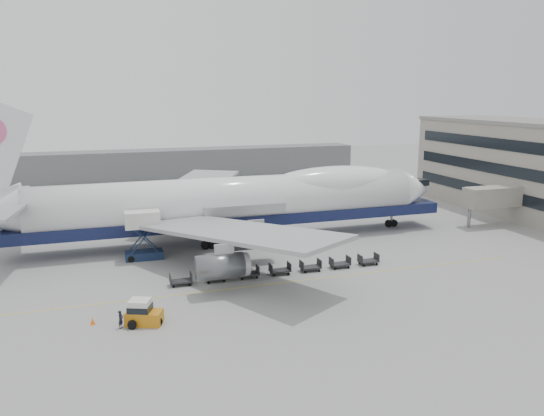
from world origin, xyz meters
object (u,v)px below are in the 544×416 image
object	(u,v)px
catering_truck	(143,232)
baggage_tug	(143,313)
ground_worker	(121,319)
airliner	(236,201)

from	to	relation	value
catering_truck	baggage_tug	distance (m)	19.56
catering_truck	ground_worker	size ratio (longest dim) A/B	3.73
airliner	catering_truck	world-z (taller)	airliner
catering_truck	ground_worker	world-z (taller)	catering_truck
catering_truck	ground_worker	xyz separation A→B (m)	(-3.67, -19.58, -2.62)
baggage_tug	catering_truck	bearing A→B (deg)	107.62
airliner	catering_truck	xyz separation A→B (m)	(-12.93, -4.63, -2.20)
catering_truck	baggage_tug	size ratio (longest dim) A/B	1.71
baggage_tug	airliner	bearing A→B (deg)	81.36
airliner	baggage_tug	bearing A→B (deg)	-121.57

